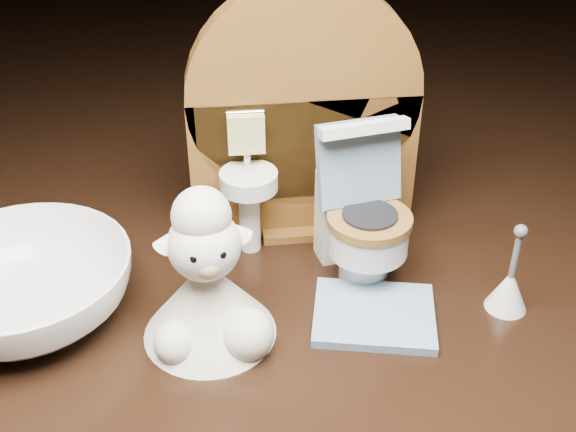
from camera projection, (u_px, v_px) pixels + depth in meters
name	position (u px, v px, depth m)	size (l,w,h in m)	color
backdrop_panel	(302.00, 130.00, 0.40)	(0.13, 0.05, 0.15)	brown
toy_toilet	(361.00, 219.00, 0.39)	(0.05, 0.06, 0.09)	white
bath_mat	(374.00, 315.00, 0.37)	(0.06, 0.05, 0.00)	#6D8AA6
toilet_brush	(509.00, 287.00, 0.37)	(0.02, 0.02, 0.05)	white
plush_lamb	(208.00, 289.00, 0.34)	(0.07, 0.07, 0.09)	silver
ceramic_bowl	(25.00, 288.00, 0.36)	(0.11, 0.11, 0.03)	white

